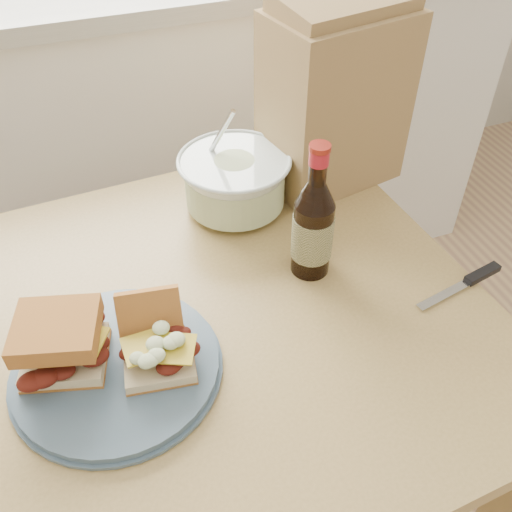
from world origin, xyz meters
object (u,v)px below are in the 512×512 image
object	(u,v)px
plate	(117,367)
coleslaw_bowl	(235,183)
paper_bag	(334,101)
dining_table	(229,348)
beer_bottle	(313,227)

from	to	relation	value
plate	coleslaw_bowl	bearing A→B (deg)	47.04
paper_bag	coleslaw_bowl	bearing A→B (deg)	178.51
plate	coleslaw_bowl	distance (m)	0.43
dining_table	coleslaw_bowl	bearing A→B (deg)	64.85
dining_table	beer_bottle	size ratio (longest dim) A/B	3.51
plate	coleslaw_bowl	world-z (taller)	coleslaw_bowl
beer_bottle	paper_bag	xyz separation A→B (m)	(0.15, 0.25, 0.08)
plate	beer_bottle	size ratio (longest dim) A/B	1.20
beer_bottle	paper_bag	size ratio (longest dim) A/B	0.73
beer_bottle	coleslaw_bowl	bearing A→B (deg)	100.37
coleslaw_bowl	paper_bag	xyz separation A→B (m)	(0.22, 0.04, 0.11)
coleslaw_bowl	paper_bag	distance (m)	0.25
dining_table	plate	size ratio (longest dim) A/B	2.92
dining_table	paper_bag	world-z (taller)	paper_bag
dining_table	beer_bottle	bearing A→B (deg)	10.71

